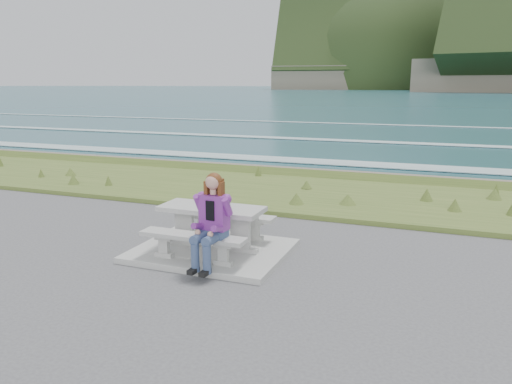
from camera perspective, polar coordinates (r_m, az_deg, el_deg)
concrete_slab at (r=8.86m, az=-5.02°, el=-6.69°), size 2.60×2.10×0.10m
picnic_table at (r=8.68m, az=-5.10°, el=-2.74°), size 1.80×0.75×0.75m
bench_landward at (r=8.15m, az=-7.23°, el=-5.51°), size 1.80×0.35×0.45m
bench_seaward at (r=9.35m, az=-3.19°, el=-3.09°), size 1.80×0.35×0.45m
grass_verge at (r=13.38m, az=4.39°, el=-0.37°), size 160.00×4.50×0.22m
shore_drop at (r=16.12m, az=7.36°, el=1.74°), size 160.00×0.80×2.20m
ocean at (r=33.15m, az=14.42°, el=3.82°), size 1600.00×1600.00×0.09m
seated_woman at (r=7.80m, az=-5.33°, el=-4.76°), size 0.46×0.77×1.48m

